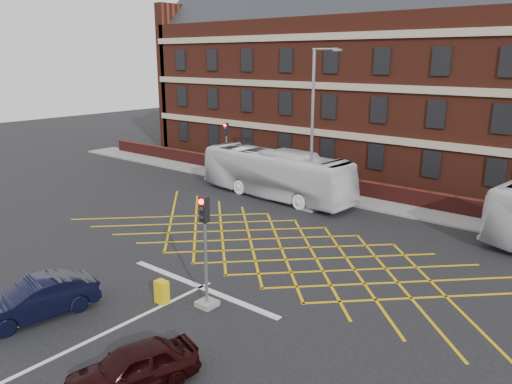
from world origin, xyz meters
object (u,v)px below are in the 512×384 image
Objects in this scene: car_navy at (36,299)px; direction_signs at (224,160)px; traffic_light_near at (206,263)px; street_lamp at (312,156)px; car_maroon at (133,367)px; traffic_light_far at (227,156)px; bus_left at (275,174)px; utility_cabinet at (162,292)px.

car_navy is 22.33m from direction_signs.
street_lamp reaches higher than traffic_light_near.
traffic_light_near is (-1.77, 4.70, 1.13)m from car_maroon.
traffic_light_far is at bearing 163.77° from street_lamp.
bus_left is at bearing 134.66° from car_maroon.
direction_signs is at bearing 145.79° from car_maroon.
car_navy is at bearing -132.82° from traffic_light_near.
bus_left is at bearing -16.67° from traffic_light_far.
direction_signs is (-9.55, 20.17, 0.68)m from car_navy.
traffic_light_far is 20.24m from utility_cabinet.
car_navy is 17.44m from street_lamp.
car_navy is (3.09, -18.19, -0.88)m from bus_left.
car_maroon is 0.87× the size of traffic_light_far.
car_navy reaches higher than car_maroon.
car_maroon is 18.52m from street_lamp.
direction_signs is at bearing 76.98° from bus_left.
street_lamp is 4.33× the size of direction_signs.
traffic_light_near reaches higher than direction_signs.
bus_left is at bearing -17.03° from direction_signs.
traffic_light_far is 4.76× the size of utility_cabinet.
car_maroon is 5.03m from utility_cabinet.
car_navy is 6.17m from traffic_light_near.
street_lamp reaches higher than car_maroon.
utility_cabinet is at bearing -80.68° from street_lamp.
car_maroon is at bearing -69.36° from traffic_light_near.
street_lamp is (3.46, -0.96, 1.75)m from bus_left.
utility_cabinet is (11.75, -16.43, -1.32)m from traffic_light_far.
car_maroon is at bearing -53.40° from traffic_light_far.
utility_cabinet is at bearing -154.67° from bus_left.
traffic_light_far is (-15.03, 20.24, 1.13)m from car_maroon.
traffic_light_near and traffic_light_far have the same top height.
bus_left is 2.67× the size of car_navy.
traffic_light_near is 1.94× the size of direction_signs.
traffic_light_far is at bearing 125.57° from utility_cabinet.
direction_signs is 20.61m from utility_cabinet.
street_lamp is (9.51, -2.77, 1.57)m from traffic_light_far.
traffic_light_near is at bearing -49.53° from traffic_light_far.
traffic_light_far reaches higher than direction_signs.
car_maroon is 25.61m from direction_signs.
bus_left is 15.74m from utility_cabinet.
direction_signs reaches higher than car_maroon.
street_lamp reaches higher than car_navy.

